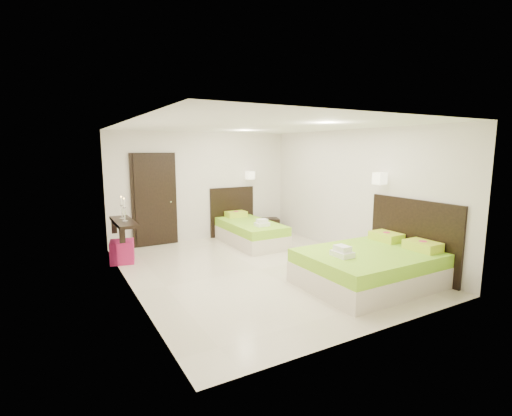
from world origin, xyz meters
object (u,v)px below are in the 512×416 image
bed_single (249,230)px  nightstand (270,225)px  bed_double (373,265)px  ottoman (122,252)px

bed_single → nightstand: 1.26m
bed_single → bed_double: (0.49, -3.38, 0.02)m
nightstand → bed_single: bearing=-127.0°
bed_single → bed_double: bearing=-81.7°
bed_single → ottoman: bed_single is taller
bed_double → nightstand: bearing=82.3°
nightstand → ottoman: 4.03m
bed_double → ottoman: 4.67m
bed_single → ottoman: bearing=-176.9°
bed_double → nightstand: size_ratio=5.07×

